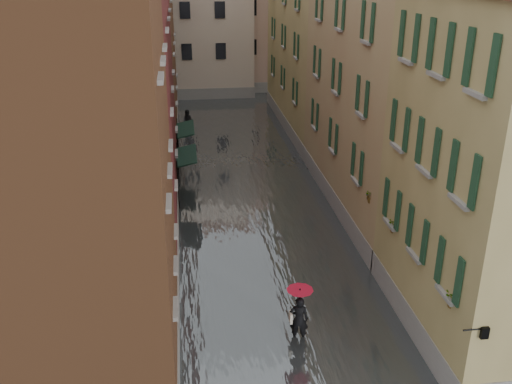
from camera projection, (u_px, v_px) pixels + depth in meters
ground at (285, 310)px, 21.59m from camera, size 120.00×120.00×0.00m
floodwater at (247, 182)px, 33.45m from camera, size 10.00×60.00×0.20m
building_left_near at (63, 178)px, 16.44m from camera, size 6.00×8.00×13.00m
building_left_mid at (107, 98)px, 26.60m from camera, size 6.00×14.00×12.50m
building_left_far at (130, 38)px, 40.03m from camera, size 6.00×16.00×14.00m
building_right_mid at (396, 85)px, 28.13m from camera, size 6.00×14.00×13.00m
building_right_far at (324, 52)px, 42.15m from camera, size 6.00×16.00×11.50m
building_end_cream at (185, 23)px, 53.50m from camera, size 12.00×9.00×13.00m
building_end_pink at (276, 24)px, 56.57m from camera, size 10.00×9.00×12.00m
awning_near at (186, 157)px, 30.38m from camera, size 1.09×3.13×2.80m
awning_far at (185, 130)px, 34.93m from camera, size 1.09×3.27×2.80m
wall_lantern at (483, 332)px, 15.45m from camera, size 0.71×0.22×0.35m
window_planters at (403, 226)px, 20.30m from camera, size 0.59×8.49×0.84m
pedestrian_main at (299, 311)px, 19.42m from camera, size 0.92×0.92×2.06m
pedestrian_far at (188, 121)px, 42.67m from camera, size 0.96×0.81×1.73m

